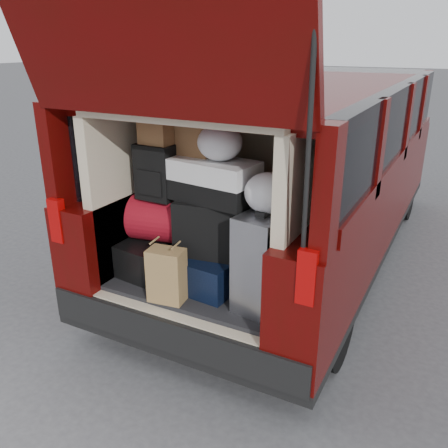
% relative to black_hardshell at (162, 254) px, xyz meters
% --- Properties ---
extents(ground, '(80.00, 80.00, 0.00)m').
position_rel_black_hardshell_xyz_m(ground, '(0.39, -0.17, -0.67)').
color(ground, '#3E3E40').
rests_on(ground, ground).
extents(minivan, '(1.90, 5.35, 2.77)m').
position_rel_black_hardshell_xyz_m(minivan, '(0.39, 1.69, 0.24)').
color(minivan, black).
rests_on(minivan, ground).
extents(load_floor, '(1.24, 1.05, 0.55)m').
position_rel_black_hardshell_xyz_m(load_floor, '(0.39, 0.11, -0.39)').
color(load_floor, black).
rests_on(load_floor, ground).
extents(black_hardshell, '(0.50, 0.64, 0.24)m').
position_rel_black_hardshell_xyz_m(black_hardshell, '(0.00, 0.00, 0.00)').
color(black_hardshell, black).
rests_on(black_hardshell, load_floor).
extents(navy_hardshell, '(0.48, 0.56, 0.23)m').
position_rel_black_hardshell_xyz_m(navy_hardshell, '(0.43, -0.01, -0.00)').
color(navy_hardshell, black).
rests_on(navy_hardshell, load_floor).
extents(silver_roller, '(0.33, 0.45, 0.62)m').
position_rel_black_hardshell_xyz_m(silver_roller, '(0.87, -0.11, 0.19)').
color(silver_roller, silver).
rests_on(silver_roller, load_floor).
extents(kraft_bag, '(0.25, 0.18, 0.36)m').
position_rel_black_hardshell_xyz_m(kraft_bag, '(0.29, -0.35, 0.06)').
color(kraft_bag, '#A5804A').
rests_on(kraft_bag, load_floor).
extents(red_duffel, '(0.54, 0.40, 0.32)m').
position_rel_black_hardshell_xyz_m(red_duffel, '(0.05, 0.00, 0.28)').
color(red_duffel, maroon).
rests_on(red_duffel, black_hardshell).
extents(black_soft_case, '(0.56, 0.38, 0.37)m').
position_rel_black_hardshell_xyz_m(black_soft_case, '(0.46, 0.00, 0.30)').
color(black_soft_case, black).
rests_on(black_soft_case, navy_hardshell).
extents(backpack, '(0.27, 0.16, 0.38)m').
position_rel_black_hardshell_xyz_m(backpack, '(0.02, -0.04, 0.63)').
color(backpack, black).
rests_on(backpack, red_duffel).
extents(twotone_duffel, '(0.63, 0.38, 0.27)m').
position_rel_black_hardshell_xyz_m(twotone_duffel, '(0.42, 0.01, 0.62)').
color(twotone_duffel, silver).
rests_on(twotone_duffel, black_soft_case).
extents(grocery_sack_lower, '(0.23, 0.19, 0.20)m').
position_rel_black_hardshell_xyz_m(grocery_sack_lower, '(0.03, -0.00, 0.92)').
color(grocery_sack_lower, brown).
rests_on(grocery_sack_lower, backpack).
extents(grocery_sack_upper, '(0.26, 0.22, 0.24)m').
position_rel_black_hardshell_xyz_m(grocery_sack_upper, '(0.27, 0.11, 0.87)').
color(grocery_sack_upper, brown).
rests_on(grocery_sack_upper, twotone_duffel).
extents(plastic_bag_center, '(0.33, 0.31, 0.23)m').
position_rel_black_hardshell_xyz_m(plastic_bag_center, '(0.48, 0.02, 0.87)').
color(plastic_bag_center, white).
rests_on(plastic_bag_center, twotone_duffel).
extents(plastic_bag_right, '(0.29, 0.27, 0.24)m').
position_rel_black_hardshell_xyz_m(plastic_bag_right, '(0.86, -0.10, 0.63)').
color(plastic_bag_right, white).
rests_on(plastic_bag_right, silver_roller).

